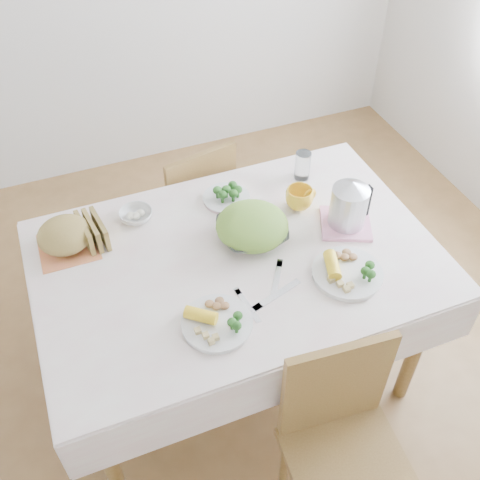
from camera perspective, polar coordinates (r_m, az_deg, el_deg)
name	(u,v)px	position (r m, az deg, el deg)	size (l,w,h in m)	color
floor	(238,368)	(2.71, -0.24, -12.84)	(3.60, 3.60, 0.00)	brown
dining_table	(237,319)	(2.41, -0.27, -8.02)	(1.40, 0.90, 0.75)	brown
tablecloth	(237,257)	(2.12, -0.30, -1.73)	(1.50, 1.00, 0.01)	white
chair_near	(351,462)	(2.02, 11.18, -21.25)	(0.39, 0.39, 0.87)	brown
chair_far	(187,198)	(2.83, -5.44, 4.30)	(0.38, 0.38, 0.83)	brown
salad_bowl	(252,232)	(2.16, 1.23, 0.83)	(0.26, 0.26, 0.06)	white
dinner_plate_left	(217,323)	(1.90, -2.35, -8.44)	(0.24, 0.24, 0.02)	white
dinner_plate_right	(347,273)	(2.07, 10.83, -3.36)	(0.26, 0.26, 0.02)	white
broccoli_plate	(226,198)	(2.34, -1.39, 4.28)	(0.20, 0.20, 0.02)	beige
napkin	(69,247)	(2.24, -17.02, -0.68)	(0.22, 0.22, 0.00)	#DB7944
bread_loaf	(65,236)	(2.20, -17.32, 0.35)	(0.21, 0.19, 0.12)	olive
fruit_bowl	(136,215)	(2.28, -10.51, 2.48)	(0.13, 0.13, 0.04)	white
yellow_mug	(299,198)	(2.30, 6.04, 4.24)	(0.11, 0.11, 0.09)	yellow
glass_tumbler	(303,165)	(2.44, 6.38, 7.55)	(0.07, 0.07, 0.13)	white
pink_tray	(345,223)	(2.27, 10.66, 1.67)	(0.19, 0.19, 0.02)	pink
electric_kettle	(349,202)	(2.19, 11.04, 3.83)	(0.14, 0.14, 0.20)	#B2B5BA
fork_left	(247,305)	(1.95, 0.76, -6.66)	(0.02, 0.16, 0.00)	silver
fork_right	(277,279)	(2.03, 3.73, -4.02)	(0.02, 0.18, 0.00)	silver
knife	(277,295)	(1.99, 3.74, -5.58)	(0.02, 0.21, 0.00)	silver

